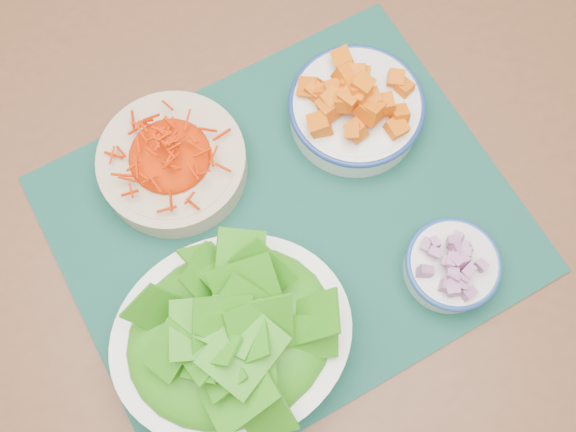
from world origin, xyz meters
The scene contains 7 objects.
ground centered at (0.00, 0.00, 0.00)m, with size 4.00×4.00×0.00m, color #977549.
table centered at (0.01, -0.27, 0.66)m, with size 1.45×1.11×0.75m.
placemat centered at (0.03, -0.30, 0.75)m, with size 0.59×0.49×0.00m, color #0C312A.
carrot_bowl centered at (-0.08, -0.17, 0.79)m, with size 0.21×0.21×0.08m.
squash_bowl centered at (0.18, -0.20, 0.80)m, with size 0.21×0.21×0.10m.
lettuce_bowl centered at (-0.09, -0.43, 0.82)m, with size 0.31×0.27×0.14m.
onion_bowl centered at (0.20, -0.45, 0.79)m, with size 0.14×0.14×0.06m.
Camera 1 is at (-0.07, -0.55, 1.59)m, focal length 40.00 mm.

